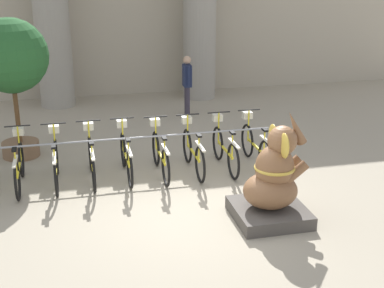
{
  "coord_description": "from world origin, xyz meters",
  "views": [
    {
      "loc": [
        -1.8,
        -7.92,
        4.11
      ],
      "look_at": [
        0.23,
        0.65,
        1.0
      ],
      "focal_mm": 50.0,
      "sensor_mm": 36.0,
      "label": 1
    }
  ],
  "objects_px": {
    "bicycle_5": "(160,154)",
    "elephant_statue": "(273,184)",
    "bicycle_4": "(126,156)",
    "bicycle_8": "(255,145)",
    "potted_tree": "(11,61)",
    "bicycle_6": "(193,151)",
    "person_pedestrian": "(187,80)",
    "bicycle_2": "(56,163)",
    "bicycle_7": "(225,148)",
    "bicycle_3": "(92,159)",
    "bicycle_1": "(19,166)"
  },
  "relations": [
    {
      "from": "bicycle_6",
      "to": "bicycle_8",
      "type": "relative_size",
      "value": 1.0
    },
    {
      "from": "bicycle_2",
      "to": "elephant_statue",
      "type": "xyz_separation_m",
      "value": [
        3.45,
        -2.3,
        0.2
      ]
    },
    {
      "from": "bicycle_4",
      "to": "bicycle_5",
      "type": "bearing_deg",
      "value": -5.2
    },
    {
      "from": "bicycle_5",
      "to": "person_pedestrian",
      "type": "xyz_separation_m",
      "value": [
        1.46,
        4.01,
        0.54
      ]
    },
    {
      "from": "bicycle_5",
      "to": "bicycle_1",
      "type": "bearing_deg",
      "value": 179.93
    },
    {
      "from": "bicycle_6",
      "to": "bicycle_8",
      "type": "xyz_separation_m",
      "value": [
        1.33,
        0.04,
        0.0
      ]
    },
    {
      "from": "bicycle_2",
      "to": "bicycle_7",
      "type": "bearing_deg",
      "value": 0.35
    },
    {
      "from": "elephant_statue",
      "to": "bicycle_5",
      "type": "bearing_deg",
      "value": 122.15
    },
    {
      "from": "person_pedestrian",
      "to": "bicycle_3",
      "type": "bearing_deg",
      "value": -125.05
    },
    {
      "from": "bicycle_4",
      "to": "bicycle_1",
      "type": "bearing_deg",
      "value": -178.35
    },
    {
      "from": "bicycle_3",
      "to": "person_pedestrian",
      "type": "distance_m",
      "value": 4.89
    },
    {
      "from": "bicycle_3",
      "to": "bicycle_5",
      "type": "xyz_separation_m",
      "value": [
        1.33,
        -0.03,
        0.0
      ]
    },
    {
      "from": "bicycle_1",
      "to": "bicycle_3",
      "type": "bearing_deg",
      "value": 1.29
    },
    {
      "from": "bicycle_6",
      "to": "potted_tree",
      "type": "distance_m",
      "value": 4.16
    },
    {
      "from": "bicycle_7",
      "to": "bicycle_5",
      "type": "bearing_deg",
      "value": -179.1
    },
    {
      "from": "bicycle_1",
      "to": "person_pedestrian",
      "type": "height_order",
      "value": "person_pedestrian"
    },
    {
      "from": "bicycle_5",
      "to": "bicycle_8",
      "type": "xyz_separation_m",
      "value": [
        2.0,
        0.05,
        0.0
      ]
    },
    {
      "from": "bicycle_3",
      "to": "bicycle_1",
      "type": "bearing_deg",
      "value": -178.71
    },
    {
      "from": "bicycle_2",
      "to": "bicycle_8",
      "type": "distance_m",
      "value": 4.0
    },
    {
      "from": "bicycle_4",
      "to": "bicycle_2",
      "type": "bearing_deg",
      "value": -177.42
    },
    {
      "from": "bicycle_6",
      "to": "elephant_statue",
      "type": "bearing_deg",
      "value": -71.35
    },
    {
      "from": "bicycle_4",
      "to": "bicycle_8",
      "type": "xyz_separation_m",
      "value": [
        2.67,
        -0.01,
        0.0
      ]
    },
    {
      "from": "bicycle_1",
      "to": "bicycle_5",
      "type": "height_order",
      "value": "same"
    },
    {
      "from": "person_pedestrian",
      "to": "bicycle_7",
      "type": "bearing_deg",
      "value": -91.81
    },
    {
      "from": "bicycle_2",
      "to": "bicycle_7",
      "type": "distance_m",
      "value": 3.33
    },
    {
      "from": "bicycle_5",
      "to": "elephant_statue",
      "type": "xyz_separation_m",
      "value": [
        1.45,
        -2.3,
        0.2
      ]
    },
    {
      "from": "bicycle_5",
      "to": "bicycle_8",
      "type": "bearing_deg",
      "value": 1.38
    },
    {
      "from": "bicycle_5",
      "to": "bicycle_3",
      "type": "bearing_deg",
      "value": 178.57
    },
    {
      "from": "bicycle_2",
      "to": "bicycle_3",
      "type": "relative_size",
      "value": 1.0
    },
    {
      "from": "bicycle_2",
      "to": "bicycle_6",
      "type": "height_order",
      "value": "same"
    },
    {
      "from": "elephant_statue",
      "to": "person_pedestrian",
      "type": "relative_size",
      "value": 1.16
    },
    {
      "from": "bicycle_1",
      "to": "bicycle_4",
      "type": "bearing_deg",
      "value": 1.65
    },
    {
      "from": "bicycle_1",
      "to": "bicycle_3",
      "type": "relative_size",
      "value": 1.0
    },
    {
      "from": "bicycle_7",
      "to": "potted_tree",
      "type": "height_order",
      "value": "potted_tree"
    },
    {
      "from": "bicycle_8",
      "to": "bicycle_3",
      "type": "bearing_deg",
      "value": -179.74
    },
    {
      "from": "bicycle_1",
      "to": "bicycle_5",
      "type": "relative_size",
      "value": 1.0
    },
    {
      "from": "bicycle_5",
      "to": "elephant_statue",
      "type": "relative_size",
      "value": 0.98
    },
    {
      "from": "person_pedestrian",
      "to": "bicycle_8",
      "type": "bearing_deg",
      "value": -82.24
    },
    {
      "from": "elephant_statue",
      "to": "potted_tree",
      "type": "bearing_deg",
      "value": 136.41
    },
    {
      "from": "bicycle_2",
      "to": "bicycle_5",
      "type": "xyz_separation_m",
      "value": [
        2.0,
        -0.0,
        0.0
      ]
    },
    {
      "from": "bicycle_2",
      "to": "potted_tree",
      "type": "bearing_deg",
      "value": 114.11
    },
    {
      "from": "bicycle_4",
      "to": "elephant_statue",
      "type": "xyz_separation_m",
      "value": [
        2.11,
        -2.36,
        0.2
      ]
    },
    {
      "from": "bicycle_1",
      "to": "elephant_statue",
      "type": "bearing_deg",
      "value": -29.28
    },
    {
      "from": "bicycle_7",
      "to": "person_pedestrian",
      "type": "bearing_deg",
      "value": 88.19
    },
    {
      "from": "bicycle_1",
      "to": "elephant_statue",
      "type": "distance_m",
      "value": 4.72
    },
    {
      "from": "potted_tree",
      "to": "bicycle_2",
      "type": "bearing_deg",
      "value": -65.89
    },
    {
      "from": "bicycle_3",
      "to": "bicycle_5",
      "type": "relative_size",
      "value": 1.0
    },
    {
      "from": "bicycle_2",
      "to": "bicycle_8",
      "type": "xyz_separation_m",
      "value": [
        4.0,
        0.05,
        0.0
      ]
    },
    {
      "from": "bicycle_4",
      "to": "potted_tree",
      "type": "relative_size",
      "value": 0.61
    },
    {
      "from": "bicycle_6",
      "to": "bicycle_4",
      "type": "bearing_deg",
      "value": 177.89
    }
  ]
}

